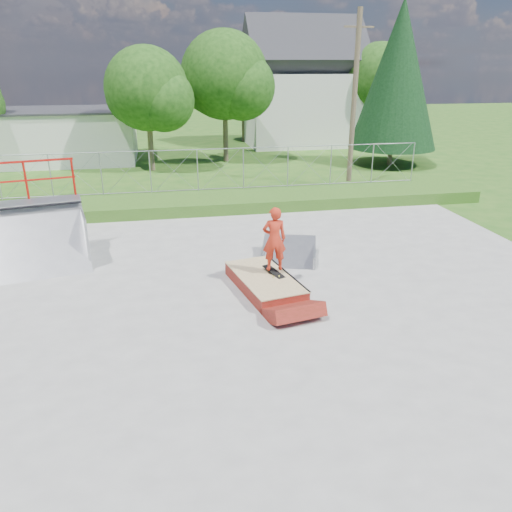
{
  "coord_description": "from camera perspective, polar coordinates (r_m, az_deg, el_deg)",
  "views": [
    {
      "loc": [
        -1.59,
        -10.9,
        5.7
      ],
      "look_at": [
        0.67,
        0.75,
        1.1
      ],
      "focal_mm": 35.0,
      "sensor_mm": 36.0,
      "label": 1
    }
  ],
  "objects": [
    {
      "name": "quarter_pipe",
      "position": [
        15.89,
        -24.4,
        3.86
      ],
      "size": [
        3.4,
        3.04,
        2.96
      ],
      "primitive_type": null,
      "rotation": [
        0.0,
        0.0,
        0.2
      ],
      "color": "#94969C",
      "rests_on": "concrete_pad"
    },
    {
      "name": "grass_berm",
      "position": [
        21.18,
        -6.33,
        6.14
      ],
      "size": [
        24.0,
        3.0,
        0.5
      ],
      "primitive_type": "cube",
      "color": "#275919",
      "rests_on": "ground"
    },
    {
      "name": "skateboard",
      "position": [
        13.43,
        2.05,
        -1.83
      ],
      "size": [
        0.51,
        0.82,
        0.13
      ],
      "primitive_type": "cube",
      "rotation": [
        0.14,
        0.0,
        0.4
      ],
      "color": "black",
      "rests_on": "grind_box"
    },
    {
      "name": "conifer_tree",
      "position": [
        31.04,
        15.9,
        19.24
      ],
      "size": [
        5.04,
        5.04,
        9.1
      ],
      "color": "brown",
      "rests_on": "ground"
    },
    {
      "name": "chain_link_fence",
      "position": [
        21.89,
        -6.69,
        9.72
      ],
      "size": [
        20.0,
        0.06,
        1.8
      ],
      "primitive_type": null,
      "color": "#959A9E",
      "rests_on": "grass_berm"
    },
    {
      "name": "ground",
      "position": [
        12.41,
        -2.39,
        -6.19
      ],
      "size": [
        120.0,
        120.0,
        0.0
      ],
      "primitive_type": "plane",
      "color": "#275919",
      "rests_on": "ground"
    },
    {
      "name": "utility_pole",
      "position": [
        24.7,
        11.13,
        16.87
      ],
      "size": [
        0.24,
        0.24,
        8.0
      ],
      "primitive_type": "cylinder",
      "color": "brown",
      "rests_on": "ground"
    },
    {
      "name": "concrete_pad",
      "position": [
        12.4,
        -2.39,
        -6.11
      ],
      "size": [
        20.0,
        16.0,
        0.04
      ],
      "primitive_type": "cube",
      "color": "gray",
      "rests_on": "ground"
    },
    {
      "name": "utility_building_flat",
      "position": [
        33.78,
        -22.38,
        12.51
      ],
      "size": [
        10.0,
        6.0,
        3.0
      ],
      "primitive_type": "cube",
      "color": "silver",
      "rests_on": "ground"
    },
    {
      "name": "grind_box",
      "position": [
        13.38,
        0.99,
        -3.08
      ],
      "size": [
        1.83,
        2.94,
        0.41
      ],
      "rotation": [
        0.0,
        0.0,
        0.19
      ],
      "color": "maroon",
      "rests_on": "concrete_pad"
    },
    {
      "name": "tree_back_mid",
      "position": [
        39.41,
        -1.07,
        18.18
      ],
      "size": [
        4.08,
        3.84,
        5.7
      ],
      "color": "brown",
      "rests_on": "ground"
    },
    {
      "name": "gable_house",
      "position": [
        38.44,
        5.3,
        18.32
      ],
      "size": [
        8.4,
        6.08,
        8.94
      ],
      "color": "silver",
      "rests_on": "ground"
    },
    {
      "name": "skater",
      "position": [
        13.12,
        2.1,
        1.65
      ],
      "size": [
        0.65,
        0.45,
        1.73
      ],
      "primitive_type": "imported",
      "rotation": [
        0.0,
        0.0,
        3.09
      ],
      "color": "red",
      "rests_on": "grind_box"
    },
    {
      "name": "tree_center",
      "position": [
        31.04,
        -3.04,
        19.58
      ],
      "size": [
        5.44,
        5.12,
        7.6
      ],
      "color": "brown",
      "rests_on": "ground"
    },
    {
      "name": "flat_bank_ramp",
      "position": [
        15.4,
        3.74,
        0.43
      ],
      "size": [
        2.1,
        2.17,
        0.5
      ],
      "primitive_type": null,
      "rotation": [
        0.0,
        0.0,
        -0.3
      ],
      "color": "#94969C",
      "rests_on": "concrete_pad"
    },
    {
      "name": "tree_right_far",
      "position": [
        38.19,
        14.35,
        18.84
      ],
      "size": [
        5.1,
        4.8,
        7.12
      ],
      "color": "brown",
      "rests_on": "ground"
    },
    {
      "name": "tree_left_near",
      "position": [
        28.78,
        -11.86,
        17.86
      ],
      "size": [
        4.76,
        4.48,
        6.65
      ],
      "color": "brown",
      "rests_on": "ground"
    }
  ]
}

